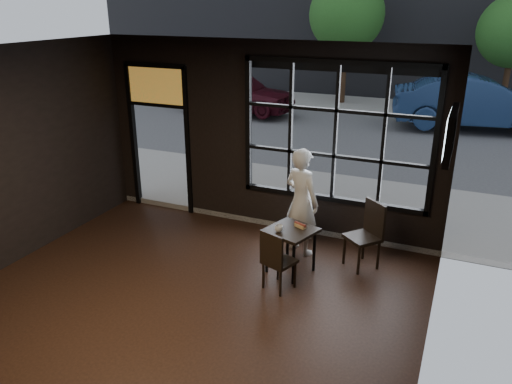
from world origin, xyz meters
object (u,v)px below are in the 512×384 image
at_px(navy_car, 475,102).
at_px(man, 301,201).
at_px(chair_near, 280,259).
at_px(cafe_table, 291,250).

bearing_deg(navy_car, man, 156.78).
distance_m(chair_near, navy_car, 11.09).
height_order(chair_near, navy_car, navy_car).
relative_size(man, navy_car, 0.36).
height_order(cafe_table, chair_near, chair_near).
bearing_deg(navy_car, chair_near, 158.59).
bearing_deg(chair_near, man, -66.23).
height_order(chair_near, man, man).
distance_m(man, navy_car, 9.97).
height_order(cafe_table, man, man).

